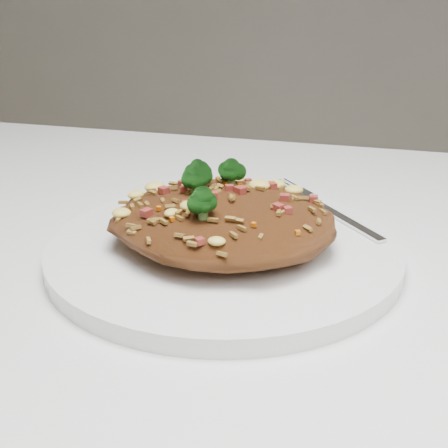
{
  "coord_description": "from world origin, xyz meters",
  "views": [
    {
      "loc": [
        0.16,
        -0.38,
        0.96
      ],
      "look_at": [
        0.05,
        0.04,
        0.78
      ],
      "focal_mm": 50.0,
      "sensor_mm": 36.0,
      "label": 1
    }
  ],
  "objects_px": {
    "dining_table": "(152,379)",
    "fried_rice": "(223,211)",
    "fork": "(328,210)",
    "plate": "(224,250)"
  },
  "relations": [
    {
      "from": "plate",
      "to": "fried_rice",
      "type": "xyz_separation_m",
      "value": [
        -0.0,
        0.0,
        0.03
      ]
    },
    {
      "from": "fork",
      "to": "fried_rice",
      "type": "bearing_deg",
      "value": -81.18
    },
    {
      "from": "fried_rice",
      "to": "fork",
      "type": "xyz_separation_m",
      "value": [
        0.07,
        0.08,
        -0.02
      ]
    },
    {
      "from": "plate",
      "to": "fork",
      "type": "bearing_deg",
      "value": 49.8
    },
    {
      "from": "plate",
      "to": "fork",
      "type": "relative_size",
      "value": 2.05
    },
    {
      "from": "fried_rice",
      "to": "fork",
      "type": "height_order",
      "value": "fried_rice"
    },
    {
      "from": "dining_table",
      "to": "fork",
      "type": "relative_size",
      "value": 9.02
    },
    {
      "from": "fork",
      "to": "dining_table",
      "type": "bearing_deg",
      "value": -82.99
    },
    {
      "from": "dining_table",
      "to": "fried_rice",
      "type": "xyz_separation_m",
      "value": [
        0.05,
        0.05,
        0.13
      ]
    },
    {
      "from": "dining_table",
      "to": "fried_rice",
      "type": "distance_m",
      "value": 0.15
    }
  ]
}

